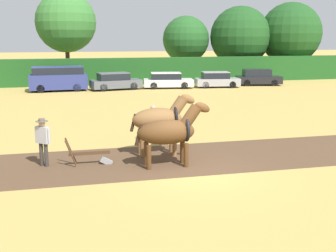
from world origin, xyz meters
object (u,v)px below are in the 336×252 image
draft_horse_lead_left (169,131)px  plow (93,156)px  draft_horse_lead_right (160,119)px  parked_car_center (217,80)px  parked_car_center_left (168,81)px  tree_center_right (186,39)px  tree_center (66,22)px  parked_van (58,78)px  parked_car_center_right (258,78)px  farmer_at_plow (43,138)px  farmer_beside_team (153,121)px  parked_car_left (115,81)px  tree_right (240,37)px  tree_far_right (290,33)px

draft_horse_lead_left → plow: draft_horse_lead_left is taller
draft_horse_lead_right → parked_car_center: 23.30m
parked_car_center_left → plow: bearing=-101.7°
parked_car_center → tree_center_right: bearing=98.3°
tree_center → parked_van: 9.93m
draft_horse_lead_left → parked_car_center: (10.10, 22.55, -0.60)m
tree_center_right → parked_car_center_right: size_ratio=1.54×
farmer_at_plow → farmer_beside_team: (4.57, 2.46, -0.06)m
parked_car_left → parked_car_center: bearing=-12.6°
tree_right → farmer_at_plow: size_ratio=4.53×
tree_center_right → farmer_at_plow: 34.82m
plow → parked_car_center_left: bearing=70.3°
plow → parked_car_center: bearing=60.1°
tree_center → tree_far_right: size_ratio=1.09×
tree_center → parked_car_center: tree_center is taller
parked_car_center_right → parked_car_center_left: bearing=-166.9°
draft_horse_lead_left → parked_car_center_right: 27.44m
farmer_at_plow → parked_car_left: size_ratio=0.38×
tree_center → parked_car_center_right: size_ratio=2.04×
plow → parked_car_center_left: parked_car_center_left is taller
tree_right → plow: bearing=-121.6°
tree_center_right → plow: (-12.66, -31.77, -3.98)m
parked_van → parked_car_center: bearing=-6.2°
draft_horse_lead_left → draft_horse_lead_right: bearing=90.4°
tree_center → farmer_at_plow: tree_center is taller
tree_far_right → parked_car_left: (-21.07, -7.37, -4.24)m
draft_horse_lead_left → parked_car_center: 24.71m
tree_center → tree_right: 19.26m
tree_center_right → tree_right: (6.01, -1.38, 0.32)m
parked_car_center_left → draft_horse_lead_left: bearing=-94.9°
tree_center_right → tree_far_right: 12.05m
tree_far_right → parked_car_center_left: size_ratio=1.81×
tree_right → parked_van: bearing=-158.5°
parked_car_center → parked_car_center_left: bearing=-177.6°
draft_horse_lead_right → parked_car_center_right: size_ratio=0.59×
tree_center → parked_car_left: (3.94, -8.82, -5.35)m
parked_car_center → parked_car_center_right: bearing=16.3°
draft_horse_lead_left → parked_car_center_left: size_ratio=0.61×
tree_far_right → plow: (-24.48, -29.53, -4.64)m
tree_right → plow: size_ratio=4.70×
tree_center_right → draft_horse_lead_left: size_ratio=2.45×
tree_center_right → parked_van: 17.24m
draft_horse_lead_right → tree_far_right: bearing=53.4°
farmer_at_plow → parked_car_center: bearing=6.0°
tree_center_right → farmer_beside_team: size_ratio=4.10×
plow → parked_van: size_ratio=0.35×
tree_center → parked_car_center: (13.31, -9.24, -5.38)m
tree_right → farmer_beside_team: size_ratio=4.74×
plow → parked_car_center_left: (8.18, 22.17, 0.37)m
tree_right → parked_car_center_left: 13.89m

